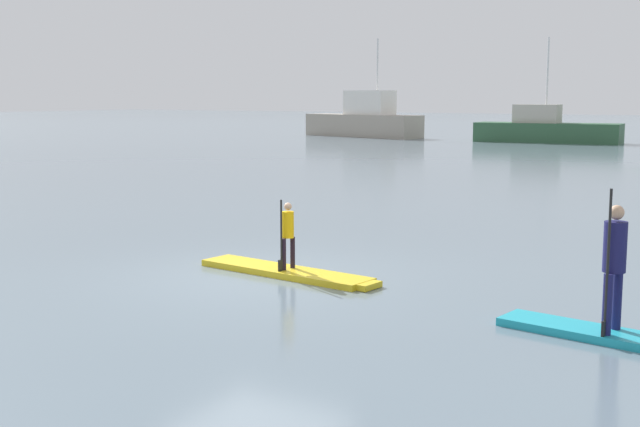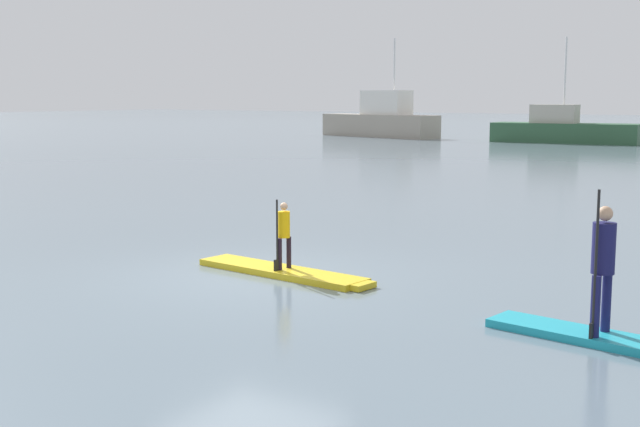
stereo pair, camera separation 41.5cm
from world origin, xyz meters
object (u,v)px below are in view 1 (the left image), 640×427
at_px(paddler_adult, 614,260).
at_px(motor_boat_small_navy, 364,120).
at_px(paddleboard_far, 637,341).
at_px(fishing_boat_green_midground, 546,129).
at_px(paddleboard_near, 288,272).
at_px(paddler_child_solo, 288,232).

distance_m(paddler_adult, motor_boat_small_navy, 49.01).
height_order(paddleboard_far, fishing_boat_green_midground, fishing_boat_green_midground).
distance_m(paddleboard_far, paddler_adult, 0.96).
height_order(paddleboard_near, paddler_adult, paddler_adult).
xyz_separation_m(paddler_adult, motor_boat_small_navy, (-26.11, 41.47, 0.20)).
bearing_deg(paddler_child_solo, motor_boat_small_navy, 117.30).
height_order(paddleboard_near, paddleboard_far, same).
distance_m(paddleboard_near, paddleboard_far, 5.61).
bearing_deg(paddler_child_solo, paddleboard_near, 100.18).
xyz_separation_m(paddler_child_solo, fishing_boat_green_midground, (-8.00, 40.10, 0.11)).
bearing_deg(paddleboard_near, paddler_adult, -10.67).
distance_m(paddleboard_near, paddler_child_solo, 0.65).
bearing_deg(paddler_adult, paddleboard_far, -6.37).
height_order(paddleboard_far, motor_boat_small_navy, motor_boat_small_navy).
relative_size(paddleboard_near, paddler_child_solo, 2.95).
bearing_deg(paddleboard_far, paddler_child_solo, 169.70).
height_order(paddler_adult, motor_boat_small_navy, motor_boat_small_navy).
distance_m(paddleboard_near, fishing_boat_green_midground, 40.89).
relative_size(paddler_child_solo, paddler_adult, 0.66).
relative_size(paddler_adult, fishing_boat_green_midground, 0.19).
height_order(paddler_child_solo, paddleboard_far, paddler_child_solo).
relative_size(paddleboard_far, motor_boat_small_navy, 0.35).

